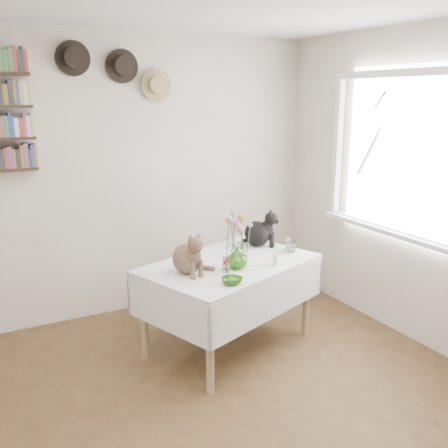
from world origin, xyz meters
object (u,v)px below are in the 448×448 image
black_cat (257,227)px  flower_vase (237,258)px  dining_table (229,283)px  tabby_cat (186,251)px

black_cat → flower_vase: 0.62m
dining_table → tabby_cat: bearing=-171.9°
tabby_cat → flower_vase: bearing=-23.6°
black_cat → flower_vase: size_ratio=1.95×
tabby_cat → flower_vase: 0.39m
black_cat → flower_vase: bearing=173.8°
dining_table → black_cat: size_ratio=4.69×
tabby_cat → black_cat: bearing=13.5°
black_cat → flower_vase: (-0.44, -0.43, -0.08)m
black_cat → dining_table: bearing=163.2°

